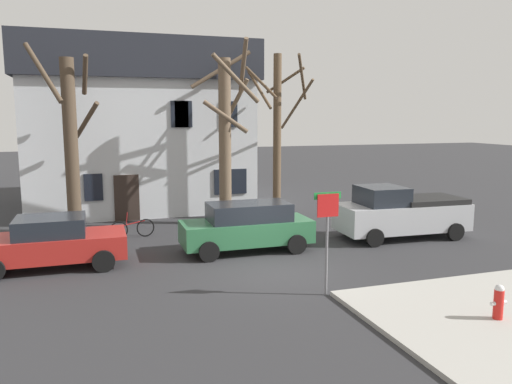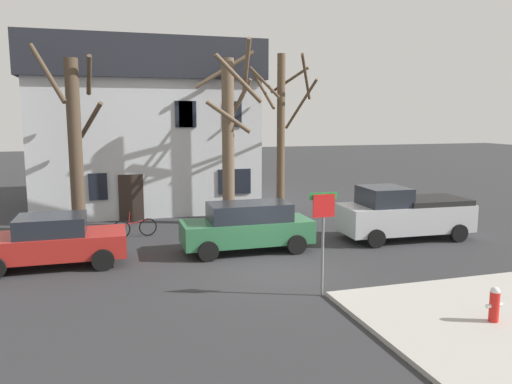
% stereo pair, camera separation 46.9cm
% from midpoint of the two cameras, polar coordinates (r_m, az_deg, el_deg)
% --- Properties ---
extents(ground_plane, '(120.00, 120.00, 0.00)m').
position_cam_midpoint_polar(ground_plane, '(15.61, 1.30, -8.96)').
color(ground_plane, '#2D2D30').
extents(building_main, '(11.08, 9.40, 8.28)m').
position_cam_midpoint_polar(building_main, '(27.71, -13.84, 7.34)').
color(building_main, silver).
rests_on(building_main, ground_plane).
extents(tree_bare_near, '(2.75, 2.73, 7.51)m').
position_cam_midpoint_polar(tree_bare_near, '(21.49, -20.87, 5.47)').
color(tree_bare_near, '#4C3D2D').
rests_on(tree_bare_near, ground_plane).
extents(tree_bare_mid, '(2.74, 2.92, 7.91)m').
position_cam_midpoint_polar(tree_bare_mid, '(21.82, -4.02, 6.78)').
color(tree_bare_mid, brown).
rests_on(tree_bare_mid, ground_plane).
extents(tree_bare_far, '(2.96, 3.03, 7.44)m').
position_cam_midpoint_polar(tree_bare_far, '(22.83, 1.93, 7.11)').
color(tree_bare_far, brown).
rests_on(tree_bare_far, ground_plane).
extents(car_red_sedan, '(4.50, 2.13, 1.62)m').
position_cam_midpoint_polar(car_red_sedan, '(17.06, -22.94, -5.28)').
color(car_red_sedan, '#AD231E').
rests_on(car_red_sedan, ground_plane).
extents(car_green_wagon, '(4.54, 1.96, 1.72)m').
position_cam_midpoint_polar(car_green_wagon, '(17.60, -1.78, -3.91)').
color(car_green_wagon, '#2D6B42').
rests_on(car_green_wagon, ground_plane).
extents(pickup_truck_silver, '(5.13, 2.41, 2.05)m').
position_cam_midpoint_polar(pickup_truck_silver, '(20.28, 15.46, -2.27)').
color(pickup_truck_silver, '#B7BABF').
rests_on(pickup_truck_silver, ground_plane).
extents(fire_hydrant, '(0.42, 0.22, 0.81)m').
position_cam_midpoint_polar(fire_hydrant, '(12.84, 24.88, -11.18)').
color(fire_hydrant, red).
rests_on(fire_hydrant, sidewalk_slab).
extents(street_sign_pole, '(0.76, 0.07, 2.76)m').
position_cam_midpoint_polar(street_sign_pole, '(13.19, 7.09, -3.60)').
color(street_sign_pole, slate).
rests_on(street_sign_pole, ground_plane).
extents(bicycle_leaning, '(1.74, 0.31, 1.03)m').
position_cam_midpoint_polar(bicycle_leaning, '(20.24, -14.52, -4.06)').
color(bicycle_leaning, black).
rests_on(bicycle_leaning, ground_plane).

